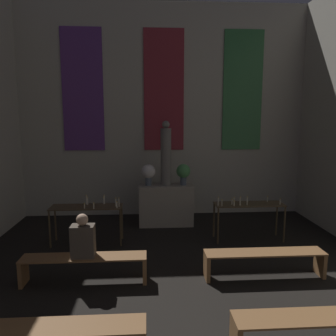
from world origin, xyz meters
The scene contains 11 objects.
wall_back centered at (0.00, 9.11, 2.77)m, with size 7.61×0.16×5.48m.
altar centered at (0.00, 8.17, 0.49)m, with size 1.30×0.58×0.98m.
statue centered at (0.00, 8.17, 1.71)m, with size 0.25×0.25×1.54m.
flower_vase_left centered at (-0.42, 8.17, 1.29)m, with size 0.34×0.34×0.51m.
flower_vase_right centered at (0.42, 8.17, 1.29)m, with size 0.34×0.34×0.51m.
candle_rack_left centered at (-1.69, 7.03, 0.70)m, with size 1.46×0.48×0.99m.
candle_rack_right centered at (1.70, 7.03, 0.70)m, with size 1.46×0.48×0.98m.
pew_second_right centered at (1.45, 3.61, 0.32)m, with size 1.95×0.36×0.44m.
pew_back_left centered at (-1.45, 5.36, 0.32)m, with size 1.95×0.36×0.44m.
pew_back_right centered at (1.45, 5.36, 0.32)m, with size 1.95×0.36×0.44m.
person_seated centered at (-1.46, 5.36, 0.73)m, with size 0.36×0.24×0.69m.
Camera 1 is at (-0.44, 0.42, 2.59)m, focal length 35.00 mm.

